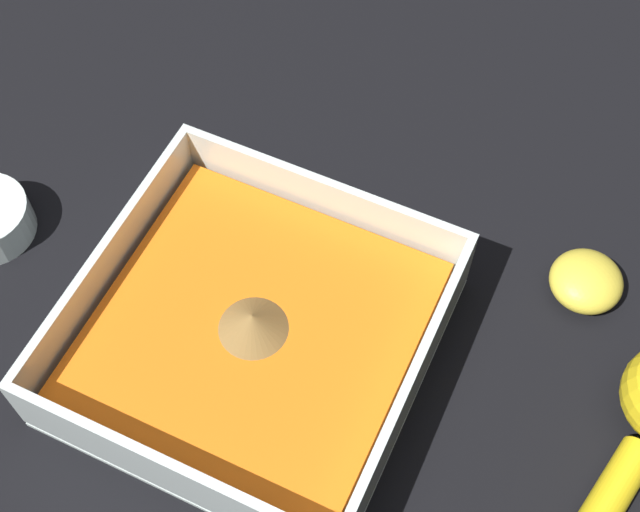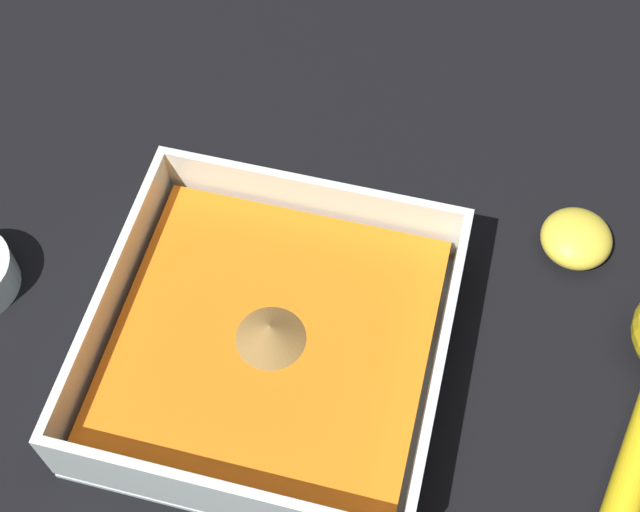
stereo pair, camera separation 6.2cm
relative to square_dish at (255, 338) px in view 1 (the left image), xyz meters
The scene contains 3 objects.
ground_plane 0.05m from the square_dish, 37.19° to the right, with size 4.00×4.00×0.00m, color black.
square_dish is the anchor object (origin of this frame).
lemon_half 0.24m from the square_dish, 143.43° to the right, with size 0.05×0.05×0.03m.
Camera 1 is at (-0.19, 0.25, 0.56)m, focal length 50.00 mm.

